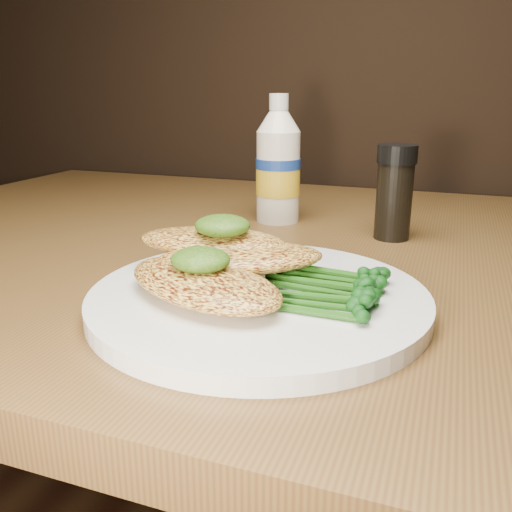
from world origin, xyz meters
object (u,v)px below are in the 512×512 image
(dining_table, at_px, (263,490))
(mayo_bottle, at_px, (278,159))
(plate, at_px, (259,298))
(pepper_grinder, at_px, (394,193))

(dining_table, xyz_separation_m, mayo_bottle, (-0.02, 0.10, 0.46))
(plate, xyz_separation_m, mayo_bottle, (-0.08, 0.30, 0.08))
(pepper_grinder, bearing_deg, mayo_bottle, 166.38)
(plate, relative_size, mayo_bottle, 1.68)
(plate, relative_size, pepper_grinder, 2.51)
(dining_table, bearing_deg, mayo_bottle, 98.95)
(mayo_bottle, relative_size, pepper_grinder, 1.49)
(mayo_bottle, distance_m, pepper_grinder, 0.17)
(plate, height_order, mayo_bottle, mayo_bottle)
(dining_table, xyz_separation_m, plate, (0.06, -0.20, 0.38))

